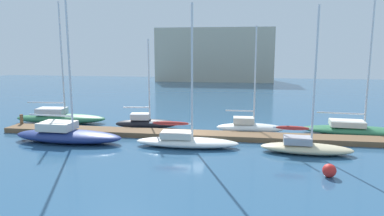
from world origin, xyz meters
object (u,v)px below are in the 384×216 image
Objects in this scene: mooring_buoy_red at (329,171)px; harbor_building_distant at (215,55)px; sailboat_0 at (60,117)px; sailboat_5 at (305,146)px; sailboat_3 at (185,140)px; sailboat_4 at (249,126)px; sailboat_1 at (67,134)px; sailboat_6 at (357,129)px; sailboat_2 at (146,122)px.

mooring_buoy_red is 60.06m from harbor_building_distant.
sailboat_0 is 22.25m from sailboat_5.
sailboat_0 is 1.12× the size of sailboat_3.
sailboat_3 reaches higher than sailboat_4.
sailboat_4 is (13.52, 5.20, -0.10)m from sailboat_1.
harbor_building_distant reaches higher than sailboat_5.
sailboat_4 is 8.62m from sailboat_6.
sailboat_2 is 0.89× the size of sailboat_4.
sailboat_0 is at bearing -176.89° from sailboat_6.
sailboat_5 is at bearing -22.14° from sailboat_0.
sailboat_4 is 49.71m from harbor_building_distant.
sailboat_6 is at bearing 66.89° from mooring_buoy_red.
sailboat_5 is at bearing -125.65° from sailboat_6.
mooring_buoy_red is (0.60, -4.38, -0.15)m from sailboat_5.
sailboat_2 is 6.94m from sailboat_3.
sailboat_1 reaches higher than mooring_buoy_red.
sailboat_6 reaches higher than sailboat_0.
sailboat_4 is 0.78× the size of sailboat_6.
sailboat_6 is (13.15, 5.59, -0.01)m from sailboat_3.
sailboat_6 is at bearing 1.10° from sailboat_4.
sailboat_4 is at bearing 126.93° from sailboat_5.
mooring_buoy_red is at bearing -12.74° from sailboat_1.
sailboat_3 is at bearing 151.80° from mooring_buoy_red.
sailboat_1 is at bearing -161.08° from sailboat_4.
mooring_buoy_red is (4.22, -9.80, -0.17)m from sailboat_4.
sailboat_2 is (4.52, 5.43, -0.09)m from sailboat_1.
sailboat_4 is at bearing 113.30° from mooring_buoy_red.
sailboat_5 is at bearing 97.75° from mooring_buoy_red.
sailboat_3 is at bearing -179.07° from sailboat_5.
sailboat_1 is 18.32m from mooring_buoy_red.
sailboat_4 is 10.67m from mooring_buoy_red.
sailboat_1 is (4.13, -6.33, 0.05)m from sailboat_0.
sailboat_0 is 26.26m from sailboat_6.
sailboat_3 is at bearing -58.43° from sailboat_2.
sailboat_3 is 9.94m from mooring_buoy_red.
sailboat_1 is at bearing -138.14° from sailboat_2.
harbor_building_distant is (10.31, 47.77, 5.13)m from sailboat_0.
sailboat_3 is 1.14× the size of sailboat_4.
sailboat_1 is at bearing -96.52° from harbor_building_distant.
harbor_building_distant is at bearing 91.24° from sailboat_3.
sailboat_6 is (26.25, -0.64, -0.09)m from sailboat_0.
sailboat_5 is at bearing -78.59° from harbor_building_distant.
sailboat_0 is 1.27× the size of sailboat_4.
sailboat_1 is at bearing -177.57° from sailboat_5.
sailboat_2 is at bearing 142.81° from mooring_buoy_red.
sailboat_1 is 18.78× the size of mooring_buoy_red.
sailboat_0 is at bearing 124.91° from sailboat_1.
sailboat_4 is 0.91× the size of sailboat_5.
sailboat_0 is 24.44m from mooring_buoy_red.
sailboat_0 reaches higher than mooring_buoy_red.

